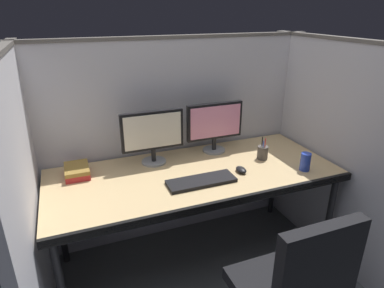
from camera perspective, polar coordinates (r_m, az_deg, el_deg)
name	(u,v)px	position (r m, az deg, el deg)	size (l,w,h in m)	color
cubicle_partition_rear	(173,141)	(2.56, -3.21, 0.44)	(2.21, 0.06, 1.57)	silver
cubicle_partition_left	(28,203)	(1.98, -26.43, -9.03)	(0.06, 1.41, 1.57)	silver
cubicle_partition_right	(326,149)	(2.61, 22.05, -0.79)	(0.06, 1.41, 1.57)	silver
desk	(195,179)	(2.21, 0.59, -6.07)	(1.90, 0.80, 0.74)	tan
monitor_left	(153,134)	(2.26, -6.80, 1.76)	(0.43, 0.17, 0.37)	gray
monitor_right	(215,124)	(2.44, 3.93, 3.45)	(0.43, 0.17, 0.37)	gray
keyboard_main	(201,181)	(2.07, 1.62, -6.40)	(0.43, 0.15, 0.02)	black
computer_mouse	(241,170)	(2.21, 8.46, -4.41)	(0.06, 0.10, 0.04)	black
pen_cup	(263,152)	(2.42, 12.07, -1.43)	(0.08, 0.08, 0.17)	#4C4742
book_stack	(77,171)	(2.27, -19.20, -4.40)	(0.15, 0.21, 0.06)	#B22626
soda_can	(305,162)	(2.32, 18.94, -2.92)	(0.07, 0.07, 0.12)	#263FB2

